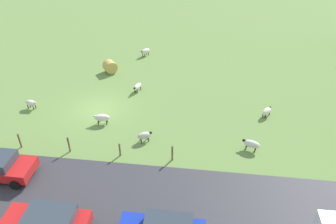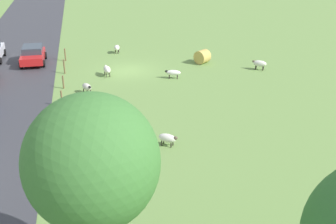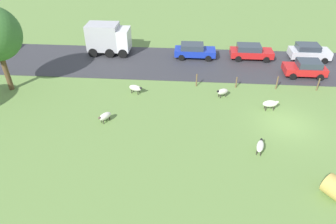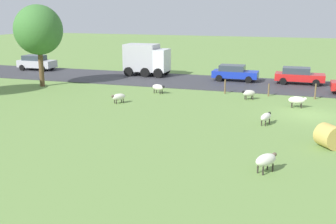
{
  "view_description": "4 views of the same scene",
  "coord_description": "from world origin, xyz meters",
  "views": [
    {
      "loc": [
        21.68,
        8.52,
        14.78
      ],
      "look_at": [
        0.24,
        5.86,
        0.33
      ],
      "focal_mm": 34.67,
      "sensor_mm": 36.0,
      "label": 1
    },
    {
      "loc": [
        3.51,
        34.92,
        11.94
      ],
      "look_at": [
        -1.37,
        10.24,
        0.52
      ],
      "focal_mm": 45.59,
      "sensor_mm": 36.0,
      "label": 2
    },
    {
      "loc": [
        -18.86,
        7.55,
        13.36
      ],
      "look_at": [
        0.31,
        9.0,
        0.45
      ],
      "focal_mm": 32.18,
      "sensor_mm": 36.0,
      "label": 3
    },
    {
      "loc": [
        -28.36,
        0.73,
        6.89
      ],
      "look_at": [
        -3.62,
        8.84,
        0.4
      ],
      "focal_mm": 44.28,
      "sensor_mm": 36.0,
      "label": 4
    }
  ],
  "objects": [
    {
      "name": "sheep_1",
      "position": [
        -0.66,
        13.7,
        0.48
      ],
      "size": [
        1.17,
        1.03,
        0.73
      ],
      "color": "silver",
      "rests_on": "ground_plane"
    },
    {
      "name": "sheep_4",
      "position": [
        -3.29,
        2.65,
        0.49
      ],
      "size": [
        1.33,
        0.76,
        0.72
      ],
      "color": "white",
      "rests_on": "ground_plane"
    },
    {
      "name": "road_strip",
      "position": [
        10.23,
        0.0,
        0.03
      ],
      "size": [
        8.0,
        80.0,
        0.06
      ],
      "primitive_type": "cube",
      "color": "#38383D",
      "rests_on": "ground_plane"
    },
    {
      "name": "sheep_3",
      "position": [
        -11.08,
        1.94,
        0.57
      ],
      "size": [
        1.25,
        1.1,
        0.84
      ],
      "color": "silver",
      "rests_on": "ground_plane"
    },
    {
      "name": "fence_post_2",
      "position": [
        5.45,
        3.23,
        0.52
      ],
      "size": [
        0.12,
        0.12,
        1.03
      ],
      "primitive_type": "cylinder",
      "color": "brown",
      "rests_on": "ground_plane"
    },
    {
      "name": "tree_1",
      "position": [
        3.62,
        23.34,
        5.06
      ],
      "size": [
        4.28,
        4.28,
        7.3
      ],
      "color": "brown",
      "rests_on": "ground_plane"
    },
    {
      "name": "fence_post_1",
      "position": [
        5.45,
        -0.34,
        0.61
      ],
      "size": [
        0.12,
        0.12,
        1.23
      ],
      "primitive_type": "cylinder",
      "color": "brown",
      "rests_on": "ground_plane"
    },
    {
      "name": "car_1",
      "position": [
        12.08,
        29.91,
        0.93
      ],
      "size": [
        2.11,
        4.21,
        1.68
      ],
      "color": "#B7B7BC",
      "rests_on": "road_strip"
    },
    {
      "name": "car_3",
      "position": [
        11.91,
        1.04,
        0.86
      ],
      "size": [
        2.12,
        4.46,
        1.53
      ],
      "color": "red",
      "rests_on": "road_strip"
    },
    {
      "name": "car_0",
      "position": [
        11.77,
        7.05,
        0.86
      ],
      "size": [
        2.09,
        4.35,
        1.53
      ],
      "color": "#1933B2",
      "rests_on": "road_strip"
    },
    {
      "name": "sheep_0",
      "position": [
        3.7,
        4.59,
        0.5
      ],
      "size": [
        0.9,
        1.13,
        0.76
      ],
      "color": "beige",
      "rests_on": "ground_plane"
    },
    {
      "name": "ground_plane",
      "position": [
        0.0,
        0.0,
        0.0
      ],
      "size": [
        160.0,
        160.0,
        0.0
      ],
      "primitive_type": "plane",
      "color": "#6B8E47"
    },
    {
      "name": "truck_0",
      "position": [
        12.28,
        16.44,
        1.8
      ],
      "size": [
        2.7,
        4.53,
        3.26
      ],
      "color": "white",
      "rests_on": "road_strip"
    },
    {
      "name": "sheep_6",
      "position": [
        1.97,
        0.95,
        0.55
      ],
      "size": [
        0.69,
        1.31,
        0.83
      ],
      "color": "silver",
      "rests_on": "ground_plane"
    },
    {
      "name": "fence_post_3",
      "position": [
        5.45,
        6.8,
        0.59
      ],
      "size": [
        0.12,
        0.12,
        1.19
      ],
      "primitive_type": "cylinder",
      "color": "brown",
      "rests_on": "ground_plane"
    },
    {
      "name": "hay_bale_0",
      "position": [
        -6.71,
        -0.82,
        0.6
      ],
      "size": [
        1.58,
        1.61,
        1.21
      ],
      "primitive_type": "cylinder",
      "rotation": [
        1.57,
        0.0,
        2.22
      ],
      "color": "tan",
      "rests_on": "ground_plane"
    },
    {
      "name": "sheep_5",
      "position": [
        3.74,
        12.1,
        0.52
      ],
      "size": [
        0.87,
        1.29,
        0.78
      ],
      "color": "silver",
      "rests_on": "ground_plane"
    }
  ]
}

